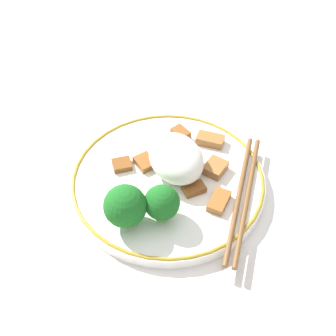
{
  "coord_description": "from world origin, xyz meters",
  "views": [
    {
      "loc": [
        -0.39,
        0.17,
        0.49
      ],
      "look_at": [
        0.0,
        0.0,
        0.04
      ],
      "focal_mm": 50.0,
      "sensor_mm": 36.0,
      "label": 1
    }
  ],
  "objects_px": {
    "broccoli_back_left": "(125,206)",
    "plate": "(168,181)",
    "broccoli_back_center": "(162,203)",
    "chopsticks": "(243,197)"
  },
  "relations": [
    {
      "from": "broccoli_back_center",
      "to": "broccoli_back_left",
      "type": "bearing_deg",
      "value": 78.01
    },
    {
      "from": "broccoli_back_left",
      "to": "broccoli_back_center",
      "type": "xyz_separation_m",
      "value": [
        -0.01,
        -0.04,
        -0.0
      ]
    },
    {
      "from": "broccoli_back_center",
      "to": "chopsticks",
      "type": "bearing_deg",
      "value": -97.02
    },
    {
      "from": "broccoli_back_center",
      "to": "chopsticks",
      "type": "distance_m",
      "value": 0.11
    },
    {
      "from": "plate",
      "to": "broccoli_back_center",
      "type": "height_order",
      "value": "broccoli_back_center"
    },
    {
      "from": "plate",
      "to": "broccoli_back_left",
      "type": "relative_size",
      "value": 4.45
    },
    {
      "from": "broccoli_back_left",
      "to": "plate",
      "type": "bearing_deg",
      "value": -57.71
    },
    {
      "from": "broccoli_back_center",
      "to": "chopsticks",
      "type": "height_order",
      "value": "broccoli_back_center"
    },
    {
      "from": "plate",
      "to": "chopsticks",
      "type": "distance_m",
      "value": 0.1
    },
    {
      "from": "plate",
      "to": "broccoli_back_left",
      "type": "bearing_deg",
      "value": 122.29
    }
  ]
}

